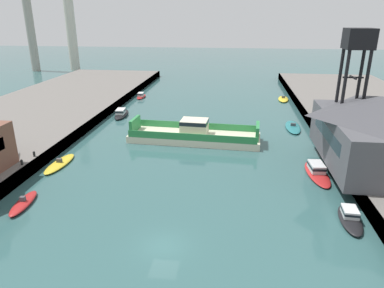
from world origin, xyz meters
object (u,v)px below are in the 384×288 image
moored_boat_mid_right (23,203)px  moored_boat_far_left (141,96)px  moored_boat_mid_left (283,99)px  smokestack_distant_b (29,17)px  moored_boat_upstream_a (317,171)px  chain_ferry (194,135)px  moored_boat_near_right (60,164)px  crane_tower (357,54)px  smokestack_distant_a (69,14)px  moored_boat_far_right (293,127)px  moored_boat_near_left (350,217)px  moored_boat_upstream_b (121,113)px

moored_boat_mid_right → moored_boat_far_left: moored_boat_far_left is taller
moored_boat_mid_left → smokestack_distant_b: bearing=156.1°
moored_boat_mid_left → moored_boat_upstream_a: moored_boat_upstream_a is taller
moored_boat_far_left → chain_ferry: bearing=-60.9°
moored_boat_near_right → moored_boat_far_left: size_ratio=1.28×
moored_boat_far_left → moored_boat_upstream_a: bearing=-50.5°
crane_tower → smokestack_distant_a: (-74.41, 75.21, 5.22)m
moored_boat_far_right → smokestack_distant_a: size_ratio=0.22×
chain_ferry → moored_boat_far_left: chain_ferry is taller
moored_boat_far_right → smokestack_distant_b: bearing=144.2°
moored_boat_far_left → crane_tower: bearing=-40.8°
moored_boat_mid_left → smokestack_distant_b: size_ratio=0.20×
moored_boat_near_left → moored_boat_far_left: (-34.57, 51.52, 0.00)m
chain_ferry → moored_boat_mid_left: (17.75, 31.52, -0.83)m
smokestack_distant_b → chain_ferry: bearing=-46.1°
moored_boat_near_left → moored_boat_mid_left: 53.11m
moored_boat_mid_right → moored_boat_upstream_a: bearing=19.9°
smokestack_distant_b → moored_boat_near_left: bearing=-47.1°
moored_boat_mid_left → moored_boat_far_right: bearing=-92.4°
moored_boat_far_left → moored_boat_upstream_b: bearing=-88.7°
chain_ferry → moored_boat_upstream_a: (16.91, -10.86, -0.55)m
moored_boat_near_right → moored_boat_far_right: moored_boat_near_right is taller
smokestack_distant_b → moored_boat_upstream_b: bearing=-48.2°
moored_boat_far_left → moored_boat_upstream_a: 52.84m
moored_boat_near_left → smokestack_distant_a: (-70.41, 93.46, 18.98)m
chain_ferry → moored_boat_near_left: 28.05m
moored_boat_near_right → moored_boat_mid_right: size_ratio=1.28×
moored_boat_far_left → crane_tower: crane_tower is taller
moored_boat_upstream_b → smokestack_distant_b: size_ratio=0.22×
crane_tower → moored_boat_far_right: bearing=112.7°
moored_boat_near_left → moored_boat_mid_left: size_ratio=0.86×
moored_boat_mid_right → moored_boat_near_right: bearing=96.7°
moored_boat_mid_left → moored_boat_near_right: bearing=-128.6°
moored_boat_near_left → moored_boat_far_right: (-1.11, 30.44, -0.24)m
moored_boat_far_right → moored_boat_near_right: bearing=-148.3°
chain_ferry → moored_boat_mid_right: (-15.68, -22.63, -0.78)m
moored_boat_mid_right → moored_boat_upstream_a: moored_boat_upstream_a is taller
moored_boat_mid_left → moored_boat_upstream_a: bearing=-91.1°
chain_ferry → smokestack_distant_a: smokestack_distant_a is taller
moored_boat_upstream_a → smokestack_distant_b: smokestack_distant_b is taller
moored_boat_upstream_a → moored_boat_upstream_b: (-33.21, 23.86, 0.03)m
moored_boat_near_right → crane_tower: 42.16m
moored_boat_mid_left → moored_boat_upstream_a: 42.38m
moored_boat_near_left → crane_tower: (4.00, 18.25, 13.76)m
moored_boat_mid_right → moored_boat_far_left: 52.57m
chain_ferry → crane_tower: crane_tower is taller
chain_ferry → moored_boat_near_right: chain_ferry is taller
moored_boat_near_right → moored_boat_mid_right: bearing=-83.3°
moored_boat_near_left → moored_boat_upstream_a: bearing=95.2°
moored_boat_upstream_b → crane_tower: crane_tower is taller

